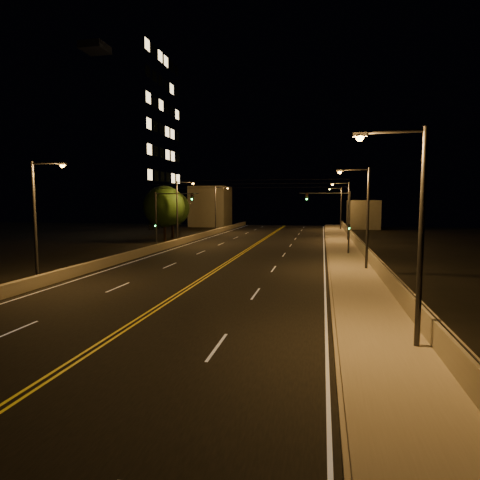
% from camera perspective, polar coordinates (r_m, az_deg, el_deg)
% --- Properties ---
extents(ground, '(160.00, 160.00, 0.00)m').
position_cam_1_polar(ground, '(16.28, -20.78, -14.76)').
color(ground, black).
rests_on(ground, ground).
extents(road, '(18.00, 120.00, 0.02)m').
position_cam_1_polar(road, '(34.32, -2.60, -3.76)').
color(road, black).
rests_on(road, ground).
extents(sidewalk, '(3.60, 120.00, 0.30)m').
position_cam_1_polar(sidewalk, '(33.36, 15.73, -3.99)').
color(sidewalk, gray).
rests_on(sidewalk, ground).
extents(curb, '(0.14, 120.00, 0.15)m').
position_cam_1_polar(curb, '(33.29, 12.51, -4.06)').
color(curb, gray).
rests_on(curb, ground).
extents(parapet_wall, '(0.30, 120.00, 1.00)m').
position_cam_1_polar(parapet_wall, '(33.43, 18.58, -2.93)').
color(parapet_wall, gray).
rests_on(parapet_wall, sidewalk).
extents(jersey_barrier, '(0.45, 120.00, 0.78)m').
position_cam_1_polar(jersey_barrier, '(37.75, -16.84, -2.56)').
color(jersey_barrier, gray).
rests_on(jersey_barrier, ground).
extents(distant_building_right, '(6.00, 10.00, 5.76)m').
position_cam_1_polar(distant_building_right, '(86.71, 17.05, 3.52)').
color(distant_building_right, slate).
rests_on(distant_building_right, ground).
extents(distant_building_left, '(8.00, 8.00, 8.81)m').
position_cam_1_polar(distant_building_left, '(89.34, -4.21, 4.78)').
color(distant_building_left, slate).
rests_on(distant_building_left, ground).
extents(parapet_rail, '(0.06, 120.00, 0.06)m').
position_cam_1_polar(parapet_rail, '(33.36, 18.61, -2.02)').
color(parapet_rail, black).
rests_on(parapet_rail, parapet_wall).
extents(lane_markings, '(17.32, 116.00, 0.00)m').
position_cam_1_polar(lane_markings, '(34.25, -2.63, -3.76)').
color(lane_markings, silver).
rests_on(lane_markings, road).
extents(streetlight_0, '(2.55, 0.28, 8.14)m').
position_cam_1_polar(streetlight_0, '(15.52, 23.35, 2.17)').
color(streetlight_0, '#2D2D33').
rests_on(streetlight_0, ground).
extents(streetlight_1, '(2.55, 0.28, 8.14)m').
position_cam_1_polar(streetlight_1, '(32.68, 17.19, 3.90)').
color(streetlight_1, '#2D2D33').
rests_on(streetlight_1, ground).
extents(streetlight_2, '(2.55, 0.28, 8.14)m').
position_cam_1_polar(streetlight_2, '(56.45, 14.87, 4.54)').
color(streetlight_2, '#2D2D33').
rests_on(streetlight_2, ground).
extents(streetlight_3, '(2.55, 0.28, 8.14)m').
position_cam_1_polar(streetlight_3, '(78.48, 13.97, 4.79)').
color(streetlight_3, '#2D2D33').
rests_on(streetlight_3, ground).
extents(streetlight_4, '(2.55, 0.28, 8.14)m').
position_cam_1_polar(streetlight_4, '(29.42, -26.73, 3.41)').
color(streetlight_4, '#2D2D33').
rests_on(streetlight_4, ground).
extents(streetlight_5, '(2.55, 0.28, 8.14)m').
position_cam_1_polar(streetlight_5, '(52.77, -8.63, 4.61)').
color(streetlight_5, '#2D2D33').
rests_on(streetlight_5, ground).
extents(streetlight_6, '(2.55, 0.28, 8.14)m').
position_cam_1_polar(streetlight_6, '(71.01, -3.27, 4.88)').
color(streetlight_6, '#2D2D33').
rests_on(streetlight_6, ground).
extents(traffic_signal_right, '(5.11, 0.31, 6.57)m').
position_cam_1_polar(traffic_signal_right, '(41.82, 13.98, 3.40)').
color(traffic_signal_right, '#2D2D33').
rests_on(traffic_signal_right, ground).
extents(traffic_signal_left, '(5.11, 0.31, 6.57)m').
position_cam_1_polar(traffic_signal_left, '(45.18, -10.77, 3.61)').
color(traffic_signal_left, '#2D2D33').
rests_on(traffic_signal_left, ground).
extents(overhead_wires, '(22.00, 0.03, 0.83)m').
position_cam_1_polar(overhead_wires, '(43.18, 0.48, 7.99)').
color(overhead_wires, black).
extents(building_tower, '(24.00, 15.00, 31.60)m').
position_cam_1_polar(building_tower, '(74.09, -19.52, 12.72)').
color(building_tower, slate).
rests_on(building_tower, ground).
extents(tree_0, '(5.67, 5.67, 7.68)m').
position_cam_1_polar(tree_0, '(56.21, -10.73, 4.71)').
color(tree_0, black).
rests_on(tree_0, ground).
extents(tree_1, '(5.26, 5.26, 7.13)m').
position_cam_1_polar(tree_1, '(61.74, -9.63, 4.47)').
color(tree_1, black).
rests_on(tree_1, ground).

